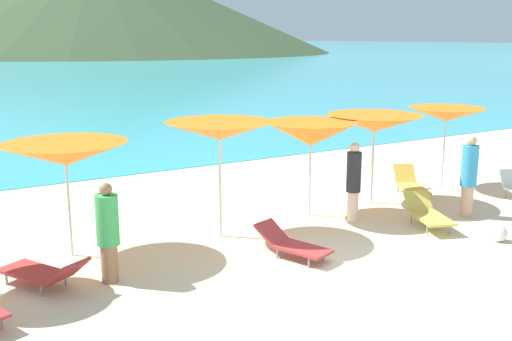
% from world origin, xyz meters
% --- Properties ---
extents(ground_plane, '(50.00, 100.00, 0.30)m').
position_xyz_m(ground_plane, '(0.00, 10.00, -0.15)').
color(ground_plane, beige).
extents(headland_hill, '(113.61, 113.61, 24.68)m').
position_xyz_m(headland_hill, '(40.04, 143.66, 12.34)').
color(headland_hill, '#384C2D').
rests_on(headland_hill, ground_plane).
extents(umbrella_1, '(2.29, 2.29, 2.12)m').
position_xyz_m(umbrella_1, '(-3.81, 3.66, 1.91)').
color(umbrella_1, silver).
rests_on(umbrella_1, ground_plane).
extents(umbrella_2, '(2.23, 2.23, 2.34)m').
position_xyz_m(umbrella_2, '(-0.95, 3.20, 2.16)').
color(umbrella_2, silver).
rests_on(umbrella_2, ground_plane).
extents(umbrella_3, '(2.11, 2.11, 2.13)m').
position_xyz_m(umbrella_3, '(1.44, 3.44, 1.86)').
color(umbrella_3, silver).
rests_on(umbrella_3, ground_plane).
extents(umbrella_4, '(2.39, 2.39, 2.16)m').
position_xyz_m(umbrella_4, '(3.34, 3.50, 1.95)').
color(umbrella_4, silver).
rests_on(umbrella_4, ground_plane).
extents(umbrella_5, '(2.06, 2.06, 2.14)m').
position_xyz_m(umbrella_5, '(5.99, 3.67, 1.96)').
color(umbrella_5, silver).
rests_on(umbrella_5, ground_plane).
extents(lounge_chair_0, '(1.08, 1.55, 0.62)m').
position_xyz_m(lounge_chair_0, '(3.09, 1.46, 0.30)').
color(lounge_chair_0, '#D8BF4C').
rests_on(lounge_chair_0, ground_plane).
extents(lounge_chair_1, '(1.19, 1.60, 0.66)m').
position_xyz_m(lounge_chair_1, '(4.78, 3.62, 0.26)').
color(lounge_chair_1, '#D8BF4C').
rests_on(lounge_chair_1, ground_plane).
extents(lounge_chair_3, '(1.27, 1.73, 0.61)m').
position_xyz_m(lounge_chair_3, '(-4.57, 2.39, 0.27)').
color(lounge_chair_3, '#A53333').
rests_on(lounge_chair_3, ground_plane).
extents(lounge_chair_5, '(0.97, 1.56, 0.55)m').
position_xyz_m(lounge_chair_5, '(-0.39, 1.48, 0.26)').
color(lounge_chair_5, '#A53333').
rests_on(lounge_chair_5, ground_plane).
extents(beachgoer_0, '(0.37, 0.37, 1.68)m').
position_xyz_m(beachgoer_0, '(-3.59, 2.10, 0.88)').
color(beachgoer_0, '#A3704C').
rests_on(beachgoer_0, ground_plane).
extents(beachgoer_1, '(0.32, 0.32, 1.75)m').
position_xyz_m(beachgoer_1, '(1.99, 2.59, 0.93)').
color(beachgoer_1, beige).
rests_on(beachgoer_1, ground_plane).
extents(beachgoer_2, '(0.36, 0.36, 1.84)m').
position_xyz_m(beachgoer_2, '(4.41, 1.54, 0.97)').
color(beachgoer_2, '#DBAA84').
rests_on(beachgoer_2, ground_plane).
extents(beach_ball, '(0.32, 0.32, 0.32)m').
position_xyz_m(beach_ball, '(3.59, 0.06, 0.16)').
color(beach_ball, white).
rests_on(beach_ball, ground_plane).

